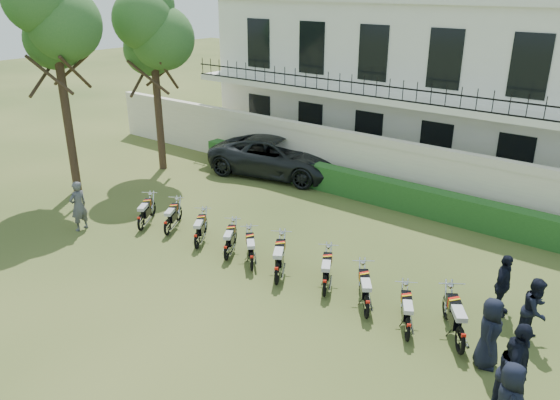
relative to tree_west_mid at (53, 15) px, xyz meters
The scene contains 23 objects.
ground 11.62m from the tree_west_mid, ahead, with size 100.00×100.00×0.00m, color #31431B.
perimeter_wall 12.99m from the tree_west_mid, 36.52° to the left, with size 30.00×0.35×2.30m.
hedge 13.64m from the tree_west_mid, 30.67° to the left, with size 18.00×0.60×1.00m, color #1B4518.
building 16.32m from the tree_west_mid, 53.88° to the left, with size 20.40×9.60×7.40m.
tree_west_mid is the anchor object (origin of this frame).
tree_west_near 4.11m from the tree_west_mid, 82.87° to the left, with size 3.40×3.20×7.90m.
motorcycle_0 8.00m from the tree_west_mid, ahead, with size 1.00×1.55×0.96m.
motorcycle_1 8.62m from the tree_west_mid, ahead, with size 0.92×1.55×0.94m.
motorcycle_2 9.70m from the tree_west_mid, ahead, with size 1.02×1.49×0.94m.
motorcycle_3 10.68m from the tree_west_mid, ahead, with size 0.93×1.50×0.92m.
motorcycle_4 11.50m from the tree_west_mid, ahead, with size 1.24×1.30×0.94m.
motorcycle_5 12.38m from the tree_west_mid, ahead, with size 1.10×1.71×1.06m.
motorcycle_6 13.58m from the tree_west_mid, ahead, with size 0.95×1.61×0.98m.
motorcycle_7 14.82m from the tree_west_mid, ahead, with size 1.14×1.54×1.00m.
motorcycle_8 15.94m from the tree_west_mid, ahead, with size 0.94×1.54×0.94m.
motorcycle_9 16.96m from the tree_west_mid, ahead, with size 1.19×1.70×1.08m.
suv 10.08m from the tree_west_mid, 52.01° to the left, with size 2.69×5.83×1.62m, color black.
inspector 6.96m from the tree_west_mid, 31.80° to the right, with size 0.63×0.41×1.72m, color #56565B.
officer_1 18.20m from the tree_west_mid, ahead, with size 0.77×0.60×1.59m, color black.
officer_2 18.19m from the tree_west_mid, ahead, with size 1.13×0.47×1.92m, color black.
officer_3 17.40m from the tree_west_mid, ahead, with size 0.80×0.52×1.64m, color black.
officer_4 17.91m from the tree_west_mid, ahead, with size 0.78×0.61×1.60m, color black.
officer_5 17.08m from the tree_west_mid, ahead, with size 0.96×0.40×1.63m, color black.
Camera 1 is at (9.30, -10.17, 7.79)m, focal length 35.00 mm.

